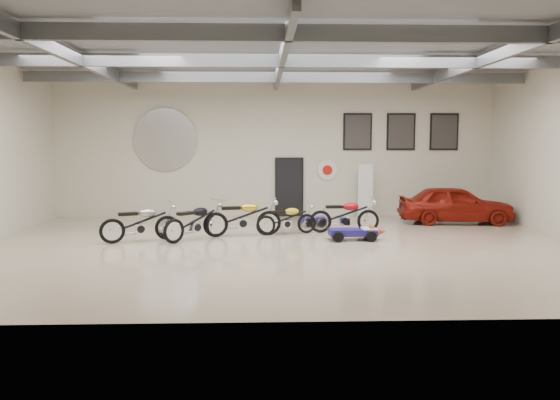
{
  "coord_description": "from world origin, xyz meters",
  "views": [
    {
      "loc": [
        -0.52,
        -14.0,
        2.7
      ],
      "look_at": [
        0.0,
        1.2,
        1.1
      ],
      "focal_mm": 35.0,
      "sensor_mm": 36.0,
      "label": 1
    }
  ],
  "objects_px": {
    "motorcycle_gold": "(243,216)",
    "go_kart": "(358,230)",
    "vintage_car": "(455,204)",
    "motorcycle_silver": "(140,222)",
    "motorcycle_black": "(195,221)",
    "banner_stand": "(365,191)",
    "motorcycle_yellow": "(287,218)",
    "motorcycle_red": "(344,214)"
  },
  "relations": [
    {
      "from": "banner_stand",
      "to": "motorcycle_red",
      "type": "height_order",
      "value": "banner_stand"
    },
    {
      "from": "motorcycle_silver",
      "to": "go_kart",
      "type": "height_order",
      "value": "motorcycle_silver"
    },
    {
      "from": "motorcycle_black",
      "to": "motorcycle_gold",
      "type": "xyz_separation_m",
      "value": [
        1.3,
        0.6,
        0.03
      ]
    },
    {
      "from": "banner_stand",
      "to": "motorcycle_black",
      "type": "distance_m",
      "value": 7.16
    },
    {
      "from": "motorcycle_silver",
      "to": "motorcycle_gold",
      "type": "bearing_deg",
      "value": -5.77
    },
    {
      "from": "banner_stand",
      "to": "vintage_car",
      "type": "xyz_separation_m",
      "value": [
        2.77,
        -1.5,
        -0.32
      ]
    },
    {
      "from": "motorcycle_gold",
      "to": "motorcycle_red",
      "type": "height_order",
      "value": "motorcycle_gold"
    },
    {
      "from": "motorcycle_silver",
      "to": "motorcycle_red",
      "type": "xyz_separation_m",
      "value": [
        5.82,
        1.38,
        -0.0
      ]
    },
    {
      "from": "motorcycle_silver",
      "to": "motorcycle_yellow",
      "type": "xyz_separation_m",
      "value": [
        4.06,
        1.08,
        -0.08
      ]
    },
    {
      "from": "motorcycle_red",
      "to": "go_kart",
      "type": "distance_m",
      "value": 1.36
    },
    {
      "from": "motorcycle_silver",
      "to": "motorcycle_black",
      "type": "relative_size",
      "value": 1.01
    },
    {
      "from": "motorcycle_gold",
      "to": "go_kart",
      "type": "height_order",
      "value": "motorcycle_gold"
    },
    {
      "from": "motorcycle_silver",
      "to": "motorcycle_red",
      "type": "height_order",
      "value": "motorcycle_silver"
    },
    {
      "from": "motorcycle_black",
      "to": "vintage_car",
      "type": "relative_size",
      "value": 0.56
    },
    {
      "from": "motorcycle_red",
      "to": "motorcycle_black",
      "type": "bearing_deg",
      "value": -169.0
    },
    {
      "from": "motorcycle_black",
      "to": "motorcycle_gold",
      "type": "distance_m",
      "value": 1.43
    },
    {
      "from": "motorcycle_black",
      "to": "vintage_car",
      "type": "height_order",
      "value": "vintage_car"
    },
    {
      "from": "vintage_car",
      "to": "banner_stand",
      "type": "bearing_deg",
      "value": 66.56
    },
    {
      "from": "motorcycle_yellow",
      "to": "vintage_car",
      "type": "xyz_separation_m",
      "value": [
        5.78,
        2.06,
        0.17
      ]
    },
    {
      "from": "motorcycle_silver",
      "to": "vintage_car",
      "type": "relative_size",
      "value": 0.56
    },
    {
      "from": "motorcycle_black",
      "to": "motorcycle_gold",
      "type": "height_order",
      "value": "motorcycle_gold"
    },
    {
      "from": "motorcycle_black",
      "to": "go_kart",
      "type": "relative_size",
      "value": 1.29
    },
    {
      "from": "motorcycle_black",
      "to": "motorcycle_red",
      "type": "height_order",
      "value": "motorcycle_red"
    },
    {
      "from": "motorcycle_red",
      "to": "go_kart",
      "type": "height_order",
      "value": "motorcycle_red"
    },
    {
      "from": "banner_stand",
      "to": "motorcycle_silver",
      "type": "relative_size",
      "value": 0.91
    },
    {
      "from": "motorcycle_gold",
      "to": "motorcycle_yellow",
      "type": "height_order",
      "value": "motorcycle_gold"
    },
    {
      "from": "go_kart",
      "to": "vintage_car",
      "type": "bearing_deg",
      "value": 36.64
    },
    {
      "from": "go_kart",
      "to": "motorcycle_silver",
      "type": "bearing_deg",
      "value": 178.44
    },
    {
      "from": "go_kart",
      "to": "vintage_car",
      "type": "height_order",
      "value": "vintage_car"
    },
    {
      "from": "motorcycle_silver",
      "to": "motorcycle_black",
      "type": "bearing_deg",
      "value": -13.98
    },
    {
      "from": "motorcycle_silver",
      "to": "vintage_car",
      "type": "height_order",
      "value": "vintage_car"
    },
    {
      "from": "banner_stand",
      "to": "motorcycle_silver",
      "type": "xyz_separation_m",
      "value": [
        -7.07,
        -4.65,
        -0.41
      ]
    },
    {
      "from": "banner_stand",
      "to": "motorcycle_red",
      "type": "xyz_separation_m",
      "value": [
        -1.25,
        -3.26,
        -0.41
      ]
    },
    {
      "from": "motorcycle_yellow",
      "to": "motorcycle_red",
      "type": "xyz_separation_m",
      "value": [
        1.77,
        0.3,
        0.07
      ]
    },
    {
      "from": "banner_stand",
      "to": "vintage_car",
      "type": "distance_m",
      "value": 3.16
    },
    {
      "from": "motorcycle_red",
      "to": "go_kart",
      "type": "relative_size",
      "value": 1.29
    },
    {
      "from": "go_kart",
      "to": "motorcycle_red",
      "type": "bearing_deg",
      "value": 95.24
    },
    {
      "from": "motorcycle_black",
      "to": "motorcycle_gold",
      "type": "relative_size",
      "value": 0.94
    },
    {
      "from": "banner_stand",
      "to": "motorcycle_silver",
      "type": "distance_m",
      "value": 8.47
    },
    {
      "from": "motorcycle_silver",
      "to": "motorcycle_red",
      "type": "distance_m",
      "value": 5.99
    },
    {
      "from": "motorcycle_silver",
      "to": "motorcycle_gold",
      "type": "height_order",
      "value": "motorcycle_gold"
    },
    {
      "from": "banner_stand",
      "to": "motorcycle_yellow",
      "type": "relative_size",
      "value": 1.05
    }
  ]
}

